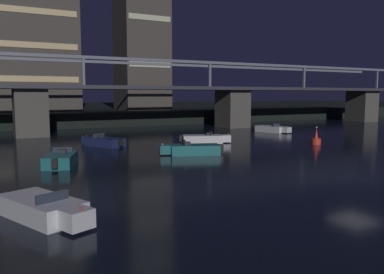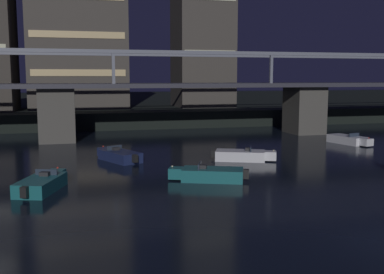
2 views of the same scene
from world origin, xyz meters
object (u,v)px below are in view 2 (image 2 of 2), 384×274
(speedboat_mid_left, at_px, (349,140))
(speedboat_far_left, at_px, (119,156))
(river_bridge, at_px, (189,99))
(speedboat_near_left, at_px, (42,184))
(tower_west_tall, at_px, (77,19))
(speedboat_mid_center, at_px, (209,174))
(speedboat_mid_right, at_px, (243,155))

(speedboat_mid_left, xyz_separation_m, speedboat_far_left, (-23.31, -3.69, 0.00))
(river_bridge, distance_m, speedboat_near_left, 26.23)
(tower_west_tall, height_order, speedboat_far_left, tower_west_tall)
(speedboat_mid_center, distance_m, speedboat_far_left, 10.01)
(speedboat_mid_left, bearing_deg, tower_west_tall, 131.86)
(speedboat_mid_right, bearing_deg, tower_west_tall, 109.45)
(river_bridge, xyz_separation_m, speedboat_mid_left, (14.27, -9.25, -3.84))
(speedboat_mid_center, height_order, speedboat_mid_right, same)
(river_bridge, relative_size, speedboat_far_left, 18.37)
(tower_west_tall, distance_m, speedboat_mid_right, 39.90)
(tower_west_tall, distance_m, speedboat_far_left, 35.84)
(speedboat_near_left, xyz_separation_m, speedboat_far_left, (5.28, 8.70, 0.00))
(tower_west_tall, height_order, speedboat_mid_right, tower_west_tall)
(tower_west_tall, height_order, speedboat_near_left, tower_west_tall)
(speedboat_near_left, height_order, speedboat_far_left, same)
(speedboat_mid_left, distance_m, speedboat_far_left, 23.60)
(river_bridge, height_order, speedboat_far_left, river_bridge)
(speedboat_mid_left, xyz_separation_m, speedboat_mid_center, (-18.25, -12.33, 0.00))
(river_bridge, distance_m, speedboat_mid_right, 15.81)
(speedboat_far_left, bearing_deg, speedboat_mid_left, 8.99)
(river_bridge, bearing_deg, speedboat_mid_right, -87.47)
(speedboat_mid_center, bearing_deg, speedboat_mid_right, 53.35)
(speedboat_near_left, distance_m, speedboat_far_left, 10.18)
(river_bridge, bearing_deg, speedboat_near_left, -123.49)
(speedboat_mid_right, bearing_deg, river_bridge, 92.53)
(speedboat_near_left, bearing_deg, tower_west_tall, 86.37)
(speedboat_far_left, bearing_deg, speedboat_near_left, -121.24)
(speedboat_near_left, bearing_deg, river_bridge, 56.51)
(speedboat_near_left, relative_size, speedboat_mid_right, 1.01)
(speedboat_near_left, bearing_deg, speedboat_mid_center, 0.32)
(speedboat_far_left, bearing_deg, river_bridge, 55.06)
(tower_west_tall, distance_m, speedboat_near_left, 43.92)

